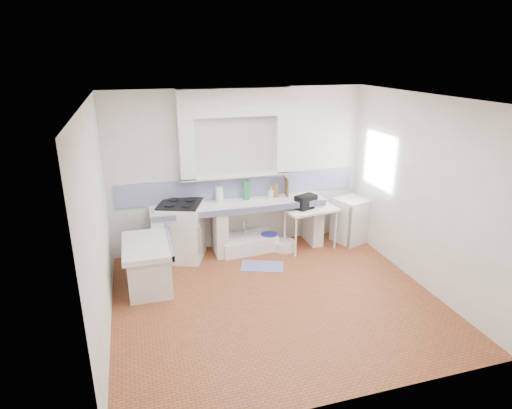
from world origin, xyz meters
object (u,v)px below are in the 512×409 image
object	(u,v)px
sink	(247,244)
fridge	(351,220)
side_table	(310,228)
stove	(182,231)

from	to	relation	value
sink	fridge	xyz separation A→B (m)	(1.95, -0.15, 0.29)
side_table	sink	bearing A→B (deg)	160.82
stove	fridge	distance (m)	3.09
stove	fridge	xyz separation A→B (m)	(3.09, -0.17, -0.07)
side_table	fridge	xyz separation A→B (m)	(0.84, 0.08, 0.04)
stove	side_table	world-z (taller)	stove
sink	side_table	xyz separation A→B (m)	(1.10, -0.23, 0.26)
side_table	fridge	size ratio (longest dim) A/B	1.10
sink	side_table	world-z (taller)	side_table
stove	fridge	size ratio (longest dim) A/B	1.17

